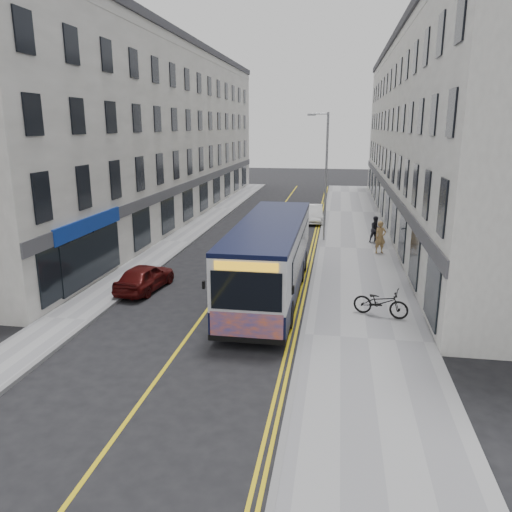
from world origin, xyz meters
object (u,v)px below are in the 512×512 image
(streetlamp, at_px, (325,173))
(pedestrian_far, at_px, (376,229))
(bicycle, at_px, (381,302))
(city_bus, at_px, (270,256))
(pedestrian_near, at_px, (380,237))
(car_white, at_px, (313,214))
(car_maroon, at_px, (145,277))

(streetlamp, distance_m, pedestrian_far, 4.76)
(bicycle, bearing_deg, city_bus, 84.53)
(streetlamp, bearing_deg, city_bus, -99.75)
(streetlamp, height_order, pedestrian_far, streetlamp)
(pedestrian_near, bearing_deg, car_white, 93.04)
(bicycle, xyz_separation_m, car_white, (-3.62, 19.51, -0.02))
(city_bus, relative_size, pedestrian_far, 6.90)
(car_white, bearing_deg, bicycle, -83.64)
(streetlamp, relative_size, car_white, 2.01)
(car_white, xyz_separation_m, car_maroon, (-6.60, -17.71, -0.04))
(streetlamp, xyz_separation_m, pedestrian_far, (3.28, -0.26, -3.44))
(city_bus, distance_m, car_white, 17.61)
(pedestrian_near, height_order, pedestrian_far, pedestrian_near)
(streetlamp, bearing_deg, bicycle, -78.49)
(pedestrian_far, bearing_deg, pedestrian_near, -110.67)
(pedestrian_far, relative_size, car_white, 0.41)
(city_bus, height_order, pedestrian_near, city_bus)
(pedestrian_near, relative_size, car_maroon, 0.51)
(pedestrian_near, xyz_separation_m, car_maroon, (-10.92, -8.22, -0.43))
(bicycle, height_order, pedestrian_near, pedestrian_near)
(city_bus, bearing_deg, pedestrian_far, 64.37)
(bicycle, distance_m, car_maroon, 10.38)
(bicycle, relative_size, pedestrian_near, 1.14)
(city_bus, bearing_deg, car_maroon, -178.35)
(bicycle, bearing_deg, pedestrian_near, 13.90)
(city_bus, bearing_deg, streetlamp, 80.25)
(pedestrian_near, distance_m, car_maroon, 13.67)
(streetlamp, xyz_separation_m, city_bus, (-1.90, -11.05, -2.58))
(streetlamp, distance_m, pedestrian_near, 5.59)
(streetlamp, relative_size, city_bus, 0.70)
(pedestrian_near, bearing_deg, streetlamp, 116.82)
(city_bus, distance_m, bicycle, 5.08)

